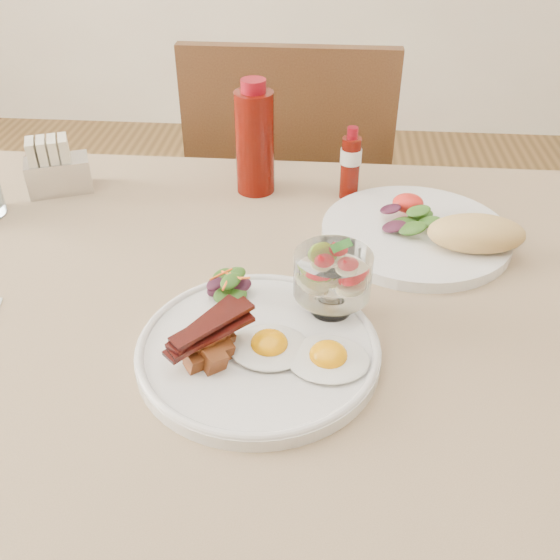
{
  "coord_description": "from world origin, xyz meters",
  "views": [
    {
      "loc": [
        0.08,
        -0.63,
        1.24
      ],
      "look_at": [
        0.03,
        -0.03,
        0.82
      ],
      "focal_mm": 40.0,
      "sensor_mm": 36.0,
      "label": 1
    }
  ],
  "objects_px": {
    "fruit_cup": "(333,275)",
    "ketchup_bottle": "(255,141)",
    "chair_far": "(291,210)",
    "main_plate": "(258,350)",
    "second_plate": "(430,232)",
    "sugar_caddy": "(56,169)",
    "table": "(258,357)",
    "hot_sauce_bottle": "(350,164)"
  },
  "relations": [
    {
      "from": "fruit_cup",
      "to": "ketchup_bottle",
      "type": "bearing_deg",
      "value": 111.19
    },
    {
      "from": "fruit_cup",
      "to": "chair_far",
      "type": "bearing_deg",
      "value": 97.87
    },
    {
      "from": "fruit_cup",
      "to": "ketchup_bottle",
      "type": "height_order",
      "value": "ketchup_bottle"
    },
    {
      "from": "main_plate",
      "to": "fruit_cup",
      "type": "relative_size",
      "value": 2.98
    },
    {
      "from": "chair_far",
      "to": "ketchup_bottle",
      "type": "xyz_separation_m",
      "value": [
        -0.04,
        -0.34,
        0.32
      ]
    },
    {
      "from": "second_plate",
      "to": "sugar_caddy",
      "type": "bearing_deg",
      "value": 168.99
    },
    {
      "from": "fruit_cup",
      "to": "ketchup_bottle",
      "type": "distance_m",
      "value": 0.37
    },
    {
      "from": "table",
      "to": "chair_far",
      "type": "xyz_separation_m",
      "value": [
        0.0,
        0.66,
        -0.14
      ]
    },
    {
      "from": "fruit_cup",
      "to": "ketchup_bottle",
      "type": "xyz_separation_m",
      "value": [
        -0.13,
        0.34,
        0.02
      ]
    },
    {
      "from": "fruit_cup",
      "to": "sugar_caddy",
      "type": "bearing_deg",
      "value": 146.17
    },
    {
      "from": "hot_sauce_bottle",
      "to": "second_plate",
      "type": "bearing_deg",
      "value": -49.28
    },
    {
      "from": "table",
      "to": "fruit_cup",
      "type": "bearing_deg",
      "value": -11.85
    },
    {
      "from": "fruit_cup",
      "to": "second_plate",
      "type": "xyz_separation_m",
      "value": [
        0.14,
        0.19,
        -0.05
      ]
    },
    {
      "from": "table",
      "to": "sugar_caddy",
      "type": "height_order",
      "value": "sugar_caddy"
    },
    {
      "from": "chair_far",
      "to": "second_plate",
      "type": "height_order",
      "value": "chair_far"
    },
    {
      "from": "sugar_caddy",
      "to": "main_plate",
      "type": "bearing_deg",
      "value": -67.25
    },
    {
      "from": "ketchup_bottle",
      "to": "chair_far",
      "type": "bearing_deg",
      "value": 83.79
    },
    {
      "from": "ketchup_bottle",
      "to": "sugar_caddy",
      "type": "xyz_separation_m",
      "value": [
        -0.33,
        -0.03,
        -0.05
      ]
    },
    {
      "from": "hot_sauce_bottle",
      "to": "ketchup_bottle",
      "type": "bearing_deg",
      "value": 175.57
    },
    {
      "from": "chair_far",
      "to": "sugar_caddy",
      "type": "relative_size",
      "value": 8.05
    },
    {
      "from": "table",
      "to": "sugar_caddy",
      "type": "xyz_separation_m",
      "value": [
        -0.37,
        0.29,
        0.13
      ]
    },
    {
      "from": "table",
      "to": "main_plate",
      "type": "distance_m",
      "value": 0.13
    },
    {
      "from": "main_plate",
      "to": "chair_far",
      "type": "bearing_deg",
      "value": 91.0
    },
    {
      "from": "table",
      "to": "second_plate",
      "type": "xyz_separation_m",
      "value": [
        0.24,
        0.17,
        0.11
      ]
    },
    {
      "from": "fruit_cup",
      "to": "second_plate",
      "type": "bearing_deg",
      "value": 53.69
    },
    {
      "from": "chair_far",
      "to": "ketchup_bottle",
      "type": "relative_size",
      "value": 4.95
    },
    {
      "from": "chair_far",
      "to": "ketchup_bottle",
      "type": "bearing_deg",
      "value": -96.21
    },
    {
      "from": "chair_far",
      "to": "hot_sauce_bottle",
      "type": "height_order",
      "value": "chair_far"
    },
    {
      "from": "ketchup_bottle",
      "to": "sugar_caddy",
      "type": "distance_m",
      "value": 0.34
    },
    {
      "from": "fruit_cup",
      "to": "hot_sauce_bottle",
      "type": "xyz_separation_m",
      "value": [
        0.02,
        0.33,
        -0.01
      ]
    },
    {
      "from": "table",
      "to": "ketchup_bottle",
      "type": "relative_size",
      "value": 7.08
    },
    {
      "from": "main_plate",
      "to": "second_plate",
      "type": "distance_m",
      "value": 0.35
    },
    {
      "from": "main_plate",
      "to": "sugar_caddy",
      "type": "relative_size",
      "value": 2.42
    },
    {
      "from": "ketchup_bottle",
      "to": "sugar_caddy",
      "type": "bearing_deg",
      "value": -174.74
    },
    {
      "from": "main_plate",
      "to": "ketchup_bottle",
      "type": "relative_size",
      "value": 1.49
    },
    {
      "from": "sugar_caddy",
      "to": "chair_far",
      "type": "bearing_deg",
      "value": 23.41
    },
    {
      "from": "table",
      "to": "hot_sauce_bottle",
      "type": "height_order",
      "value": "hot_sauce_bottle"
    },
    {
      "from": "table",
      "to": "ketchup_bottle",
      "type": "height_order",
      "value": "ketchup_bottle"
    },
    {
      "from": "main_plate",
      "to": "ketchup_bottle",
      "type": "height_order",
      "value": "ketchup_bottle"
    },
    {
      "from": "hot_sauce_bottle",
      "to": "fruit_cup",
      "type": "bearing_deg",
      "value": -94.25
    },
    {
      "from": "fruit_cup",
      "to": "main_plate",
      "type": "bearing_deg",
      "value": -137.94
    },
    {
      "from": "table",
      "to": "hot_sauce_bottle",
      "type": "distance_m",
      "value": 0.36
    }
  ]
}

